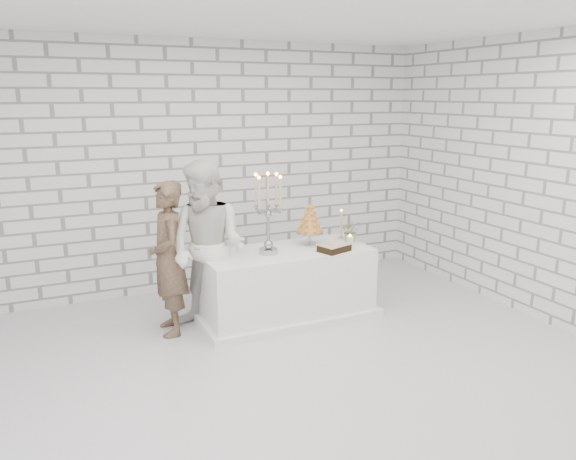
% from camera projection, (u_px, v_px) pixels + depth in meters
% --- Properties ---
extents(ground, '(6.00, 5.00, 0.01)m').
position_uv_depth(ground, '(281.00, 372.00, 4.87)').
color(ground, silver).
rests_on(ground, ground).
extents(ceiling, '(6.00, 5.00, 0.01)m').
position_uv_depth(ceiling, '(279.00, 7.00, 4.16)').
color(ceiling, white).
rests_on(ceiling, ground).
extents(wall_back, '(6.00, 0.01, 3.00)m').
position_uv_depth(wall_back, '(196.00, 168.00, 6.72)').
color(wall_back, white).
rests_on(wall_back, ground).
extents(wall_front, '(6.00, 0.01, 3.00)m').
position_uv_depth(wall_front, '(525.00, 308.00, 2.31)').
color(wall_front, white).
rests_on(wall_front, ground).
extents(wall_right, '(0.01, 5.00, 3.00)m').
position_uv_depth(wall_right, '(545.00, 180.00, 5.74)').
color(wall_right, white).
rests_on(wall_right, ground).
extents(cake_table, '(1.80, 0.80, 0.75)m').
position_uv_depth(cake_table, '(286.00, 284.00, 6.00)').
color(cake_table, white).
rests_on(cake_table, ground).
extents(groom, '(0.39, 0.58, 1.55)m').
position_uv_depth(groom, '(168.00, 259.00, 5.51)').
color(groom, '#3F2D20').
rests_on(groom, ground).
extents(bride, '(1.06, 1.07, 1.75)m').
position_uv_depth(bride, '(208.00, 248.00, 5.53)').
color(bride, white).
rests_on(bride, ground).
extents(candelabra, '(0.42, 0.42, 0.86)m').
position_uv_depth(candelabra, '(268.00, 213.00, 5.69)').
color(candelabra, '#9998A2').
rests_on(candelabra, cake_table).
extents(croquembouche, '(0.36, 0.36, 0.47)m').
position_uv_depth(croquembouche, '(310.00, 224.00, 6.07)').
color(croquembouche, '#AE6D2B').
rests_on(croquembouche, cake_table).
extents(chocolate_cake, '(0.36, 0.31, 0.08)m').
position_uv_depth(chocolate_cake, '(334.00, 248.00, 5.87)').
color(chocolate_cake, black).
rests_on(chocolate_cake, cake_table).
extents(pillar_candle, '(0.09, 0.09, 0.12)m').
position_uv_depth(pillar_candle, '(350.00, 242.00, 6.03)').
color(pillar_candle, white).
rests_on(pillar_candle, cake_table).
extents(extra_taper, '(0.07, 0.07, 0.32)m').
position_uv_depth(extra_taper, '(341.00, 225.00, 6.36)').
color(extra_taper, '#C3AE8D').
rests_on(extra_taper, cake_table).
extents(flowers, '(0.28, 0.27, 0.25)m').
position_uv_depth(flowers, '(351.00, 231.00, 6.23)').
color(flowers, '#4A7133').
rests_on(flowers, cake_table).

